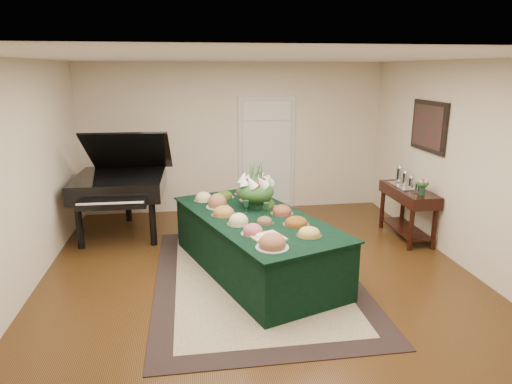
{
  "coord_description": "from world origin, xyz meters",
  "views": [
    {
      "loc": [
        -0.84,
        -5.28,
        2.58
      ],
      "look_at": [
        0.0,
        0.3,
        1.05
      ],
      "focal_mm": 32.0,
      "sensor_mm": 36.0,
      "label": 1
    }
  ],
  "objects": [
    {
      "name": "ground",
      "position": [
        0.0,
        0.0,
        0.0
      ],
      "size": [
        6.0,
        6.0,
        0.0
      ],
      "primitive_type": "plane",
      "color": "black",
      "rests_on": "ground"
    },
    {
      "name": "area_rug",
      "position": [
        -0.04,
        -0.03,
        0.01
      ],
      "size": [
        2.52,
        3.53,
        0.01
      ],
      "color": "black",
      "rests_on": "ground"
    },
    {
      "name": "kitchen_doorway",
      "position": [
        0.6,
        2.97,
        1.02
      ],
      "size": [
        1.05,
        0.07,
        2.1
      ],
      "color": "beige",
      "rests_on": "ground"
    },
    {
      "name": "buffet_table",
      "position": [
        -0.02,
        0.21,
        0.38
      ],
      "size": [
        2.11,
        2.97,
        0.75
      ],
      "color": "black",
      "rests_on": "ground"
    },
    {
      "name": "food_platters",
      "position": [
        -0.08,
        0.24,
        0.8
      ],
      "size": [
        1.41,
        2.45,
        0.15
      ],
      "color": "silver",
      "rests_on": "buffet_table"
    },
    {
      "name": "cutting_board",
      "position": [
        -0.01,
        -0.57,
        0.79
      ],
      "size": [
        0.42,
        0.42,
        0.1
      ],
      "color": "tan",
      "rests_on": "buffet_table"
    },
    {
      "name": "green_goblets",
      "position": [
        0.0,
        0.28,
        0.84
      ],
      "size": [
        0.32,
        0.23,
        0.18
      ],
      "color": "#143421",
      "rests_on": "buffet_table"
    },
    {
      "name": "floral_centerpiece",
      "position": [
        0.04,
        0.58,
        1.05
      ],
      "size": [
        0.51,
        0.51,
        0.51
      ],
      "color": "#143421",
      "rests_on": "buffet_table"
    },
    {
      "name": "grand_piano",
      "position": [
        -1.91,
        1.91,
        0.84
      ],
      "size": [
        1.5,
        1.67,
        1.69
      ],
      "color": "black",
      "rests_on": "ground"
    },
    {
      "name": "wicker_basket",
      "position": [
        -0.79,
        1.53,
        0.12
      ],
      "size": [
        0.37,
        0.37,
        0.23
      ],
      "primitive_type": "cylinder",
      "color": "#A37942",
      "rests_on": "ground"
    },
    {
      "name": "mahogany_sideboard",
      "position": [
        2.5,
        1.06,
        0.62
      ],
      "size": [
        0.45,
        1.2,
        0.8
      ],
      "color": "black",
      "rests_on": "ground"
    },
    {
      "name": "tea_service",
      "position": [
        2.5,
        1.16,
        0.92
      ],
      "size": [
        0.34,
        0.74,
        0.3
      ],
      "color": "silver",
      "rests_on": "mahogany_sideboard"
    },
    {
      "name": "pink_bouquet",
      "position": [
        2.5,
        0.68,
        0.97
      ],
      "size": [
        0.19,
        0.19,
        0.25
      ],
      "color": "#143421",
      "rests_on": "mahogany_sideboard"
    },
    {
      "name": "wall_painting",
      "position": [
        2.72,
        1.06,
        1.75
      ],
      "size": [
        0.05,
        0.95,
        0.75
      ],
      "color": "black",
      "rests_on": "ground"
    }
  ]
}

